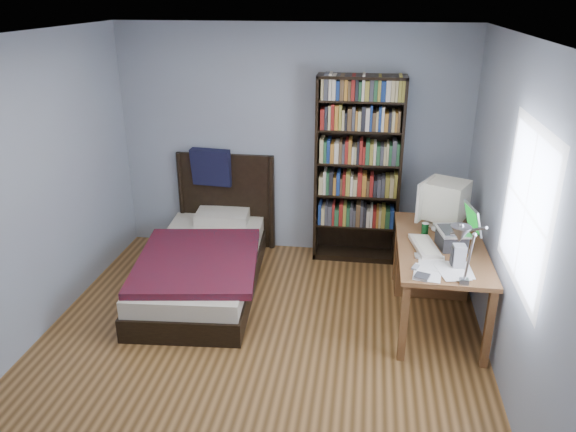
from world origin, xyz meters
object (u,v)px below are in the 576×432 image
Objects in this scene: desk_lamp at (462,239)px; keyboard at (425,247)px; desk at (433,257)px; soda_can at (425,229)px; crt_monitor at (443,200)px; bed at (205,260)px; speaker at (459,256)px; laptop at (454,236)px; bookshelf at (358,171)px.

desk_lamp is 1.14m from keyboard.
soda_can is (-0.13, -0.21, 0.37)m from desk.
crt_monitor reaches higher than bed.
keyboard is 0.29m from soda_can.
keyboard is at bearing -11.88° from bed.
speaker reaches higher than soda_can.
crt_monitor is at bearing 95.90° from laptop.
desk is 0.57m from crt_monitor.
desk is 7.68× the size of speaker.
desk_lamp is at bearing -104.92° from speaker.
keyboard is (-0.11, 1.01, -0.53)m from desk_lamp.
soda_can is 0.06× the size of bookshelf.
keyboard is 2.20m from bed.
desk_lamp reaches higher than desk.
desk_lamp is at bearing -33.21° from bed.
keyboard is at bearing -109.22° from crt_monitor.
desk is at bearing 58.33° from soda_can.
crt_monitor is at bearing -40.98° from bookshelf.
bookshelf is at bearing 105.54° from keyboard.
crt_monitor is 2.71× the size of speaker.
desk_lamp is 3.51× the size of speaker.
laptop is 0.85× the size of keyboard.
crt_monitor is at bearing 49.50° from desk.
laptop is 2.45m from bed.
keyboard is 0.23× the size of bookshelf.
desk is at bearing 1.34° from bed.
speaker is at bearing -84.24° from desk.
desk is at bearing -130.50° from crt_monitor.
crt_monitor is 0.52m from laptop.
desk is at bearing 101.90° from laptop.
bookshelf is at bearing 125.76° from laptop.
crt_monitor is 0.77× the size of desk_lamp.
desk is 0.74× the size of bookshelf.
bookshelf reaches higher than keyboard.
bed is at bearing 156.93° from speaker.
soda_can is (-0.09, 1.29, -0.49)m from desk_lamp.
speaker is (0.08, -0.82, 0.41)m from desk.
speaker is 0.64m from soda_can.
desk_lamp is (-0.13, -1.06, 0.43)m from laptop.
laptop is at bearing 1.11° from keyboard.
desk_lamp is 2.83m from bed.
crt_monitor is 0.37m from soda_can.
speaker reaches higher than keyboard.
crt_monitor is (0.04, 0.05, 0.57)m from desk.
keyboard is at bearing -106.59° from desk.
desk_lamp is 1.46× the size of keyboard.
desk is at bearing 62.48° from keyboard.
crt_monitor is 0.88m from speaker.
keyboard is (-0.15, -0.50, 0.33)m from desk.
desk_lamp reaches higher than soda_can.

